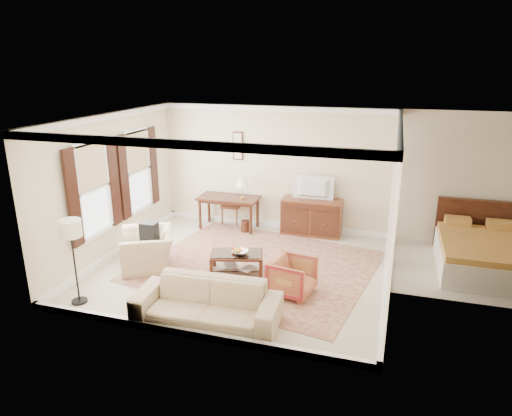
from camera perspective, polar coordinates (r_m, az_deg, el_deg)
The scene contains 21 objects.
room_shell at distance 8.26m, azimuth -1.95°, elevation 8.28°, with size 5.51×5.01×2.91m.
annex_bedroom at distance 9.70m, azimuth 26.78°, elevation -5.34°, with size 3.00×2.70×2.90m.
window_front at distance 9.10m, azimuth -19.70°, elevation 2.18°, with size 0.12×1.56×1.80m, color #CCB284, non-canonical shape.
window_rear at distance 10.38m, azimuth -14.55°, elevation 4.49°, with size 0.12×1.56×1.80m, color #CCB284, non-canonical shape.
doorway at distance 9.61m, azimuth 16.62°, elevation 0.33°, with size 0.10×1.12×2.25m, color white, non-canonical shape.
rug at distance 9.06m, azimuth 0.18°, elevation -7.21°, with size 4.26×3.65×0.01m, color maroon.
writing_desk at distance 10.88m, azimuth -3.43°, elevation 0.84°, with size 1.43×0.71×0.78m.
desk_chair at distance 11.25m, azimuth -3.04°, elevation 0.64°, with size 0.45×0.45×1.05m, color brown, non-canonical shape.
desk_lamp at distance 10.67m, azimuth -1.70°, elevation 2.53°, with size 0.32×0.32×0.50m, color silver, non-canonical shape.
framed_prints at distance 10.94m, azimuth -2.28°, elevation 7.79°, with size 0.25×0.04×0.68m, color #482114, non-canonical shape.
sideboard at distance 10.62m, azimuth 6.96°, elevation -1.11°, with size 1.37×0.53×0.84m, color brown.
tv at distance 10.35m, azimuth 7.11°, elevation 3.39°, with size 0.89×0.51×0.12m, color black.
coffee_table at distance 8.66m, azimuth -2.41°, elevation -6.23°, with size 1.09×0.80×0.41m.
fruit_bowl at distance 8.55m, azimuth -1.98°, elevation -5.44°, with size 0.42×0.42×0.10m, color silver.
book_a at distance 8.72m, azimuth -3.88°, elevation -7.15°, with size 0.28×0.04×0.38m, color brown.
book_b at distance 8.65m, azimuth -1.49°, elevation -7.37°, with size 0.28×0.03×0.38m, color brown.
striped_armchair at distance 7.90m, azimuth 4.55°, elevation -8.35°, with size 0.70×0.65×0.72m, color maroon.
club_armchair at distance 9.09m, azimuth -13.43°, elevation -4.35°, with size 1.11×0.72×0.97m, color tan.
backpack at distance 9.02m, azimuth -13.21°, elevation -2.81°, with size 0.32×0.22×0.40m, color black.
sofa at distance 7.09m, azimuth -6.21°, elevation -10.94°, with size 2.23×0.65×0.87m, color tan.
floor_lamp at distance 7.85m, azimuth -22.14°, elevation -3.10°, with size 0.36×0.36×1.46m.
Camera 1 is at (2.63, -7.71, 3.83)m, focal length 32.00 mm.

